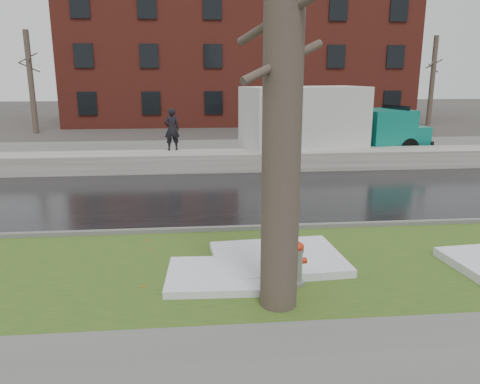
{
  "coord_description": "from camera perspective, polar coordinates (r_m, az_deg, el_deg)",
  "views": [
    {
      "loc": [
        -1.58,
        -9.98,
        3.81
      ],
      "look_at": [
        -0.52,
        1.06,
        1.0
      ],
      "focal_mm": 35.0,
      "sensor_mm": 36.0,
      "label": 1
    }
  ],
  "objects": [
    {
      "name": "snowbank",
      "position": [
        19.06,
        -0.66,
        3.84
      ],
      "size": [
        60.0,
        1.6,
        0.75
      ],
      "primitive_type": "cube",
      "color": "beige",
      "rests_on": "ground"
    },
    {
      "name": "box_truck",
      "position": [
        20.83,
        10.45,
        8.3
      ],
      "size": [
        9.95,
        4.22,
        3.29
      ],
      "rotation": [
        0.0,
        0.0,
        0.24
      ],
      "color": "black",
      "rests_on": "ground"
    },
    {
      "name": "parking_lot",
      "position": [
        23.35,
        -1.56,
        4.87
      ],
      "size": [
        60.0,
        9.0,
        0.03
      ],
      "primitive_type": "cube",
      "color": "slate",
      "rests_on": "ground"
    },
    {
      "name": "fire_hydrant",
      "position": [
        8.68,
        6.81,
        -8.32
      ],
      "size": [
        0.43,
        0.39,
        0.86
      ],
      "rotation": [
        0.0,
        0.0,
        0.22
      ],
      "color": "gray",
      "rests_on": "verge"
    },
    {
      "name": "bg_tree_center",
      "position": [
        36.25,
        -12.86,
        13.13
      ],
      "size": [
        1.4,
        1.62,
        6.5
      ],
      "color": "brown",
      "rests_on": "ground"
    },
    {
      "name": "snow_patch_near",
      "position": [
        9.74,
        4.61,
        -8.1
      ],
      "size": [
        2.73,
        2.17,
        0.16
      ],
      "primitive_type": "cube",
      "rotation": [
        0.0,
        0.0,
        0.07
      ],
      "color": "silver",
      "rests_on": "verge"
    },
    {
      "name": "verge",
      "position": [
        9.65,
        4.43,
        -8.96
      ],
      "size": [
        60.0,
        4.5,
        0.04
      ],
      "primitive_type": "cube",
      "color": "#2E4E1A",
      "rests_on": "ground"
    },
    {
      "name": "brick_building",
      "position": [
        40.16,
        -0.41,
        15.93
      ],
      "size": [
        26.0,
        12.0,
        10.0
      ],
      "primitive_type": "cube",
      "color": "maroon",
      "rests_on": "ground"
    },
    {
      "name": "bg_tree_right",
      "position": [
        38.26,
        22.4,
        12.48
      ],
      "size": [
        1.4,
        1.62,
        6.5
      ],
      "color": "brown",
      "rests_on": "ground"
    },
    {
      "name": "sidewalk",
      "position": [
        6.46,
        10.57,
        -21.97
      ],
      "size": [
        60.0,
        3.0,
        0.05
      ],
      "primitive_type": "cube",
      "color": "slate",
      "rests_on": "ground"
    },
    {
      "name": "worker",
      "position": [
        19.43,
        -8.31,
        7.57
      ],
      "size": [
        0.7,
        0.54,
        1.72
      ],
      "primitive_type": "imported",
      "rotation": [
        0.0,
        0.0,
        3.37
      ],
      "color": "black",
      "rests_on": "snowbank"
    },
    {
      "name": "ground",
      "position": [
        10.8,
        3.29,
        -6.46
      ],
      "size": [
        120.0,
        120.0,
        0.0
      ],
      "primitive_type": "plane",
      "color": "#47423D",
      "rests_on": "ground"
    },
    {
      "name": "tree",
      "position": [
        7.22,
        5.3,
        14.91
      ],
      "size": [
        1.41,
        1.58,
        7.68
      ],
      "rotation": [
        0.0,
        0.0,
        0.23
      ],
      "color": "brown",
      "rests_on": "verge"
    },
    {
      "name": "curb",
      "position": [
        11.71,
        2.56,
        -4.42
      ],
      "size": [
        60.0,
        0.15,
        0.14
      ],
      "primitive_type": "cube",
      "color": "slate",
      "rests_on": "ground"
    },
    {
      "name": "road",
      "position": [
        15.05,
        0.7,
        -0.38
      ],
      "size": [
        60.0,
        7.0,
        0.03
      ],
      "primitive_type": "cube",
      "color": "black",
      "rests_on": "ground"
    },
    {
      "name": "bg_tree_left",
      "position": [
        33.64,
        -24.14,
        12.21
      ],
      "size": [
        1.4,
        1.62,
        6.5
      ],
      "color": "brown",
      "rests_on": "ground"
    },
    {
      "name": "snow_patch_far",
      "position": [
        8.99,
        -1.78,
        -10.11
      ],
      "size": [
        2.27,
        1.7,
        0.14
      ],
      "primitive_type": "cube",
      "rotation": [
        0.0,
        0.0,
        -0.04
      ],
      "color": "silver",
      "rests_on": "verge"
    }
  ]
}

